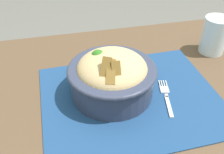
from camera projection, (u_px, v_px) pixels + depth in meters
table at (135, 121)px, 0.68m from camera, size 1.35×0.78×0.70m
placemat at (131, 98)px, 0.65m from camera, size 0.45×0.36×0.00m
bowl at (112, 75)px, 0.63m from camera, size 0.23×0.23×0.13m
fork at (166, 96)px, 0.65m from camera, size 0.04×0.14×0.00m
drinking_glass at (214, 37)px, 0.79m from camera, size 0.08×0.08×0.11m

